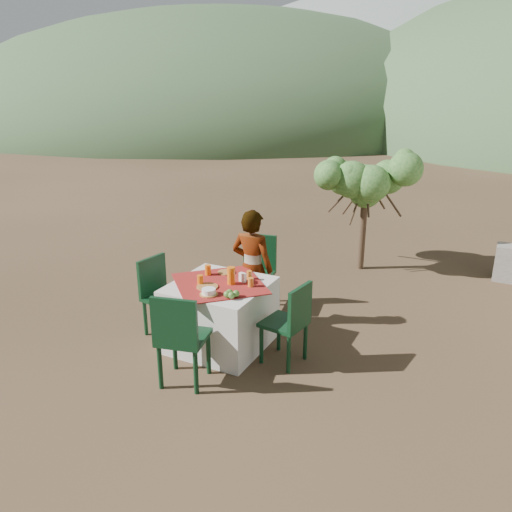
{
  "coord_description": "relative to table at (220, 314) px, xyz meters",
  "views": [
    {
      "loc": [
        2.28,
        -4.72,
        2.84
      ],
      "look_at": [
        -0.14,
        0.08,
        1.0
      ],
      "focal_mm": 35.0,
      "sensor_mm": 36.0,
      "label": 1
    }
  ],
  "objects": [
    {
      "name": "chair_near",
      "position": [
        0.09,
        -0.89,
        0.17
      ],
      "size": [
        0.55,
        0.55,
        0.99
      ],
      "rotation": [
        0.0,
        0.0,
        3.37
      ],
      "color": "black",
      "rests_on": "ground"
    },
    {
      "name": "glass_near",
      "position": [
        -0.17,
        -0.13,
        0.44
      ],
      "size": [
        0.07,
        0.07,
        0.11
      ],
      "primitive_type": "cylinder",
      "color": "orange",
      "rests_on": "table"
    },
    {
      "name": "person",
      "position": [
        0.08,
        0.65,
        0.35
      ],
      "size": [
        0.54,
        0.36,
        1.47
      ],
      "primitive_type": "imported",
      "rotation": [
        0.0,
        0.0,
        3.15
      ],
      "color": "#8C6651",
      "rests_on": "ground"
    },
    {
      "name": "juice_pitcher",
      "position": [
        0.13,
        0.04,
        0.48
      ],
      "size": [
        0.09,
        0.09,
        0.2
      ],
      "primitive_type": "cylinder",
      "color": "orange",
      "rests_on": "table"
    },
    {
      "name": "hill_near_left",
      "position": [
        -17.6,
        30.32,
        -0.38
      ],
      "size": [
        40.0,
        40.0,
        16.0
      ],
      "primitive_type": "ellipsoid",
      "color": "#2E4829",
      "rests_on": "ground"
    },
    {
      "name": "glass_far",
      "position": [
        -0.25,
        0.16,
        0.44
      ],
      "size": [
        0.07,
        0.07,
        0.12
      ],
      "primitive_type": "cylinder",
      "color": "orange",
      "rests_on": "table"
    },
    {
      "name": "plate_near",
      "position": [
        -0.05,
        -0.17,
        0.39
      ],
      "size": [
        0.24,
        0.24,
        0.01
      ],
      "primitive_type": "cylinder",
      "color": "brown",
      "rests_on": "table"
    },
    {
      "name": "napkin_holder",
      "position": [
        0.21,
        0.16,
        0.43
      ],
      "size": [
        0.09,
        0.06,
        0.1
      ],
      "primitive_type": "cube",
      "rotation": [
        0.0,
        0.0,
        -0.25
      ],
      "color": "white",
      "rests_on": "table"
    },
    {
      "name": "fruit_cluster",
      "position": [
        0.31,
        -0.28,
        0.42
      ],
      "size": [
        0.14,
        0.13,
        0.07
      ],
      "color": "#4D7E2D",
      "rests_on": "table"
    },
    {
      "name": "bowl_plate",
      "position": [
        0.07,
        -0.33,
        0.39
      ],
      "size": [
        0.19,
        0.19,
        0.01
      ],
      "primitive_type": "cylinder",
      "color": "brown",
      "rests_on": "table"
    },
    {
      "name": "chair_left",
      "position": [
        -0.8,
        -0.04,
        0.14
      ],
      "size": [
        0.48,
        0.48,
        0.93
      ],
      "rotation": [
        0.0,
        0.0,
        1.44
      ],
      "color": "black",
      "rests_on": "ground"
    },
    {
      "name": "shrub_tree",
      "position": [
        0.8,
        3.27,
        0.97
      ],
      "size": [
        1.45,
        1.42,
        1.7
      ],
      "color": "#463523",
      "rests_on": "ground"
    },
    {
      "name": "chair_right",
      "position": [
        0.87,
        -0.02,
        0.13
      ],
      "size": [
        0.48,
        0.48,
        0.92
      ],
      "rotation": [
        0.0,
        0.0,
        4.56
      ],
      "color": "black",
      "rests_on": "ground"
    },
    {
      "name": "plate_far",
      "position": [
        -0.09,
        0.31,
        0.39
      ],
      "size": [
        0.2,
        0.2,
        0.01
      ],
      "primitive_type": "cylinder",
      "color": "brown",
      "rests_on": "table"
    },
    {
      "name": "hill_far_center",
      "position": [
        -3.6,
        52.32,
        -0.38
      ],
      "size": [
        60.0,
        60.0,
        24.0
      ],
      "primitive_type": "ellipsoid",
      "color": "slate",
      "rests_on": "ground"
    },
    {
      "name": "jar_left",
      "position": [
        0.36,
        0.07,
        0.43
      ],
      "size": [
        0.06,
        0.06,
        0.1
      ],
      "primitive_type": "cylinder",
      "color": "orange",
      "rests_on": "table"
    },
    {
      "name": "chair_far",
      "position": [
        -0.09,
        1.12,
        0.17
      ],
      "size": [
        0.52,
        0.52,
        0.98
      ],
      "rotation": [
        0.0,
        0.0,
        0.17
      ],
      "color": "black",
      "rests_on": "ground"
    },
    {
      "name": "table",
      "position": [
        0.0,
        0.0,
        0.0
      ],
      "size": [
        1.3,
        1.3,
        0.76
      ],
      "color": "white",
      "rests_on": "ground"
    },
    {
      "name": "jar_right",
      "position": [
        0.24,
        0.26,
        0.43
      ],
      "size": [
        0.06,
        0.06,
        0.1
      ],
      "primitive_type": "cylinder",
      "color": "orange",
      "rests_on": "table"
    },
    {
      "name": "ground",
      "position": [
        0.4,
        0.32,
        -0.38
      ],
      "size": [
        160.0,
        160.0,
        0.0
      ],
      "primitive_type": "plane",
      "color": "#362618",
      "rests_on": "ground"
    },
    {
      "name": "white_bowl",
      "position": [
        0.07,
        -0.33,
        0.42
      ],
      "size": [
        0.15,
        0.15,
        0.05
      ],
      "primitive_type": "cylinder",
      "color": "white",
      "rests_on": "bowl_plate"
    }
  ]
}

